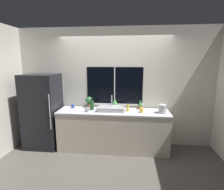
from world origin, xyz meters
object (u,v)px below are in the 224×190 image
at_px(soap_bottle, 128,108).
at_px(mug_grey, 87,110).
at_px(mug_blue, 73,106).
at_px(potted_plant_left, 89,101).
at_px(sink, 111,109).
at_px(potted_plant_right, 140,104).
at_px(kettle, 162,109).
at_px(bottle_tall, 92,105).
at_px(mug_yellow, 142,110).
at_px(potted_plant_center, 115,103).
at_px(refrigerator, 43,111).

distance_m(soap_bottle, mug_grey, 0.88).
height_order(mug_grey, mug_blue, mug_grey).
relative_size(potted_plant_left, mug_grey, 2.79).
bearing_deg(soap_bottle, sink, 179.50).
bearing_deg(potted_plant_right, kettle, -34.31).
bearing_deg(bottle_tall, kettle, -3.70).
bearing_deg(mug_yellow, potted_plant_right, 92.23).
height_order(potted_plant_left, mug_grey, potted_plant_left).
relative_size(sink, potted_plant_center, 2.48).
xyz_separation_m(potted_plant_left, potted_plant_right, (1.18, -0.00, -0.04)).
relative_size(potted_plant_center, potted_plant_right, 1.11).
bearing_deg(mug_blue, kettle, -5.98).
xyz_separation_m(bottle_tall, kettle, (1.50, -0.10, -0.01)).
bearing_deg(kettle, bottle_tall, 176.30).
bearing_deg(kettle, mug_yellow, -179.85).
bearing_deg(soap_bottle, potted_plant_right, 39.57).
distance_m(refrigerator, potted_plant_left, 1.07).
distance_m(bottle_tall, kettle, 1.50).
relative_size(potted_plant_left, soap_bottle, 1.31).
height_order(refrigerator, potted_plant_right, refrigerator).
bearing_deg(bottle_tall, potted_plant_right, 10.45).
bearing_deg(mug_grey, potted_plant_left, 95.33).
bearing_deg(mug_yellow, refrigerator, 177.41).
distance_m(potted_plant_left, mug_blue, 0.39).
distance_m(soap_bottle, mug_yellow, 0.30).
bearing_deg(refrigerator, mug_yellow, -2.59).
bearing_deg(bottle_tall, refrigerator, 179.87).
bearing_deg(potted_plant_right, bottle_tall, -169.55).
bearing_deg(bottle_tall, mug_blue, 166.94).
bearing_deg(sink, mug_grey, -164.27).
height_order(sink, potted_plant_center, sink).
bearing_deg(bottle_tall, potted_plant_center, 21.94).
bearing_deg(soap_bottle, refrigerator, 178.96).
height_order(potted_plant_right, mug_grey, potted_plant_right).
height_order(soap_bottle, bottle_tall, bottle_tall).
bearing_deg(kettle, soap_bottle, 174.80).
height_order(mug_blue, kettle, kettle).
distance_m(soap_bottle, bottle_tall, 0.79).
height_order(bottle_tall, mug_yellow, bottle_tall).
xyz_separation_m(refrigerator, mug_blue, (0.67, 0.11, 0.10)).
distance_m(refrigerator, bottle_tall, 1.16).
distance_m(mug_grey, mug_blue, 0.49).
relative_size(potted_plant_right, mug_grey, 2.30).
relative_size(refrigerator, bottle_tall, 6.64).
distance_m(potted_plant_center, mug_blue, 0.97).
bearing_deg(soap_bottle, mug_blue, 173.58).
height_order(bottle_tall, mug_grey, bottle_tall).
bearing_deg(bottle_tall, mug_grey, -114.14).
relative_size(bottle_tall, kettle, 1.26).
bearing_deg(potted_plant_left, potted_plant_right, -0.00).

